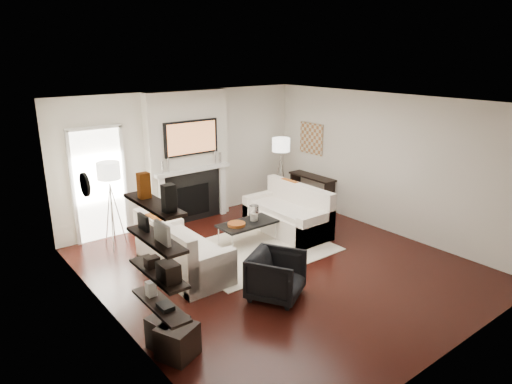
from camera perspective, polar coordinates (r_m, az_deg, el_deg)
room_envelope at (r=7.25m, az=2.92°, el=0.41°), size 6.00×6.00×6.00m
chimney_breast at (r=9.54m, az=-8.47°, el=4.32°), size 1.80×0.25×2.70m
fireplace_surround at (r=9.64m, az=-7.86°, el=-0.63°), size 1.30×0.02×1.04m
firebox at (r=9.66m, az=-7.83°, el=-1.03°), size 0.75×0.02×0.65m
mantel_pilaster_l at (r=9.29m, az=-11.60°, el=-1.33°), size 0.12×0.08×1.10m
mantel_pilaster_r at (r=9.97m, az=-4.22°, el=0.27°), size 0.12×0.08×1.10m
mantel_shelf at (r=9.43m, az=-7.85°, el=2.77°), size 1.70×0.18×0.07m
tv_body at (r=9.32m, az=-8.10°, el=6.73°), size 1.20×0.06×0.70m
tv_screen at (r=9.29m, az=-8.00°, el=6.71°), size 1.10×0.00×0.62m
candlestick_l_tall at (r=9.14m, az=-10.90°, el=3.36°), size 0.04×0.04×0.30m
candlestick_l_short at (r=9.10m, az=-11.62°, el=3.04°), size 0.04×0.04×0.24m
candlestick_r_tall at (r=9.68m, az=-5.12°, el=4.35°), size 0.04×0.04×0.30m
candlestick_r_short at (r=9.75m, az=-4.47°, el=4.29°), size 0.04×0.04×0.24m
hallway_panel at (r=8.97m, az=-19.01°, el=0.77°), size 0.90×0.02×2.10m
door_trim_l at (r=8.82m, az=-21.89°, el=0.19°), size 0.06×0.06×2.16m
door_trim_r at (r=9.11m, az=-16.14°, el=1.28°), size 0.06×0.06×2.16m
door_trim_top at (r=8.73m, az=-19.65°, el=7.56°), size 1.02×0.06×0.06m
rug at (r=8.32m, az=-0.02°, el=-7.20°), size 2.60×2.00×0.01m
loveseat_left_base at (r=7.55m, az=-9.00°, el=-8.37°), size 0.85×1.80×0.42m
loveseat_left_back at (r=7.28m, az=-11.43°, el=-6.77°), size 0.18×1.80×0.80m
loveseat_left_arm_n at (r=6.88m, az=-5.67°, el=-10.05°), size 0.85×0.18×0.60m
loveseat_left_arm_s at (r=8.18m, az=-11.83°, el=-5.79°), size 0.85×0.18×0.60m
loveseat_left_cushion at (r=7.46m, az=-8.76°, el=-6.47°), size 0.63×1.44×0.10m
pillow_left_orange at (r=7.45m, az=-12.57°, el=-4.56°), size 0.10×0.42×0.42m
pillow_left_charcoal at (r=6.96m, az=-10.39°, el=-6.12°), size 0.10×0.40×0.40m
loveseat_right_base at (r=9.08m, az=3.84°, el=-3.70°), size 0.85×1.80×0.42m
loveseat_right_back at (r=9.19m, az=5.43°, el=-1.39°), size 0.18×1.80×0.80m
loveseat_right_arm_n at (r=8.51m, az=7.49°, el=-4.64°), size 0.85×0.18×0.60m
loveseat_right_arm_s at (r=9.63m, az=0.64°, el=-1.86°), size 0.85×0.18×0.60m
loveseat_right_cushion at (r=8.96m, az=3.63°, el=-2.22°), size 0.63×1.44×0.10m
pillow_right_orange at (r=9.34m, az=4.21°, el=0.25°), size 0.10×0.42×0.42m
pillow_right_charcoal at (r=8.93m, az=6.79°, el=-0.69°), size 0.10×0.40×0.40m
coffee_table at (r=8.43m, az=-1.06°, el=-3.96°), size 1.10×0.55×0.04m
coffee_leg_nw at (r=8.07m, az=-2.96°, el=-6.58°), size 0.02×0.02×0.38m
coffee_leg_ne at (r=8.64m, az=2.49°, el=-4.94°), size 0.02×0.02×0.38m
coffee_leg_sw at (r=8.41m, az=-4.70°, el=-5.62°), size 0.02×0.02×0.38m
coffee_leg_se at (r=8.95m, az=0.66°, el=-4.11°), size 0.02×0.02×0.38m
hurricane_glass at (r=8.46m, az=-0.26°, el=-2.73°), size 0.18×0.18×0.31m
hurricane_candle at (r=8.48m, az=-0.26°, el=-3.14°), size 0.09×0.09×0.14m
copper_bowl at (r=8.28m, az=-2.45°, el=-4.05°), size 0.32×0.32×0.05m
armchair at (r=6.68m, az=2.54°, el=-10.15°), size 0.97×0.95×0.75m
lamp_left_post at (r=8.60m, az=-17.46°, el=-2.93°), size 0.02×0.02×1.20m
lamp_left_shade at (r=8.36m, az=-17.97°, el=2.56°), size 0.40×0.40×0.30m
lamp_left_leg_a at (r=8.64m, az=-16.78°, el=-2.79°), size 0.25×0.02×1.23m
lamp_left_leg_b at (r=8.67m, az=-18.02°, el=-2.83°), size 0.14×0.22×1.23m
lamp_left_leg_c at (r=8.50m, az=-17.57°, el=-3.18°), size 0.14×0.22×1.23m
lamp_right_post at (r=10.43m, az=3.07°, el=1.34°), size 0.02×0.02×1.20m
lamp_right_shade at (r=10.23m, az=3.15°, el=5.92°), size 0.40×0.40×0.30m
lamp_right_leg_a at (r=10.50m, az=3.53°, el=1.44°), size 0.25×0.02×1.23m
lamp_right_leg_b at (r=10.46m, az=2.51°, el=1.40°), size 0.14×0.22×1.23m
lamp_right_leg_c at (r=10.33m, az=3.19°, el=1.17°), size 0.14×0.22×1.23m
console_top at (r=10.39m, az=7.03°, el=1.92°), size 0.35×1.20×0.04m
console_leg_n at (r=10.14m, az=9.14°, el=-0.78°), size 0.30×0.04×0.71m
console_leg_s at (r=10.87m, az=4.92°, el=0.62°), size 0.30×0.04×0.71m
wall_art at (r=10.48m, az=6.94°, el=6.65°), size 0.03×0.70×0.70m
shelf_bottom at (r=5.40m, az=-11.85°, el=-13.66°), size 0.25×1.00×0.03m
shelf_lower at (r=5.21m, az=-12.12°, el=-9.87°), size 0.25×1.00×0.04m
shelf_upper at (r=5.05m, az=-12.40°, el=-5.82°), size 0.25×1.00×0.04m
shelf_top at (r=4.91m, az=-12.70°, el=-1.51°), size 0.25×1.00×0.04m
decor_magfile_a at (r=4.55m, az=-10.86°, el=-0.78°), size 0.12×0.10×0.28m
decor_magfile_b at (r=5.04m, az=-13.85°, el=0.79°), size 0.12×0.10×0.28m
decor_frame_a at (r=4.86m, az=-11.64°, el=-5.05°), size 0.04×0.30×0.22m
decor_frame_b at (r=5.26m, az=-13.91°, el=-3.70°), size 0.04×0.22×0.18m
decor_wine_rack at (r=4.95m, az=-10.88°, el=-9.76°), size 0.18×0.25×0.20m
decor_box_small at (r=5.30m, az=-12.88°, el=-8.54°), size 0.15×0.12×0.12m
decor_books at (r=5.28m, az=-11.25°, el=-13.85°), size 0.14×0.20×0.05m
decor_box_tall at (r=5.53m, az=-12.99°, el=-11.69°), size 0.10×0.10×0.18m
clock_rim at (r=6.63m, az=-20.61°, el=0.87°), size 0.04×0.34×0.34m
clock_face at (r=6.64m, az=-20.41°, el=0.90°), size 0.01×0.29×0.29m
ottoman_near at (r=5.85m, az=-10.93°, el=-16.78°), size 0.48×0.48×0.40m
ottoman_far at (r=5.67m, az=-9.79°, el=-17.88°), size 0.53×0.53×0.40m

